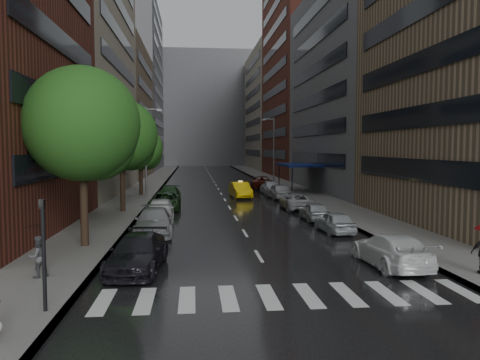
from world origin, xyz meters
name	(u,v)px	position (x,y,z in m)	size (l,w,h in m)	color
ground	(273,280)	(0.00, 0.00, 0.00)	(220.00, 220.00, 0.00)	gray
road	(215,183)	(0.00, 50.00, 0.01)	(14.00, 140.00, 0.01)	black
sidewalk_left	(152,183)	(-9.00, 50.00, 0.07)	(4.00, 140.00, 0.15)	gray
sidewalk_right	(276,182)	(9.00, 50.00, 0.07)	(4.00, 140.00, 0.15)	gray
crosswalk	(289,296)	(0.20, -2.00, 0.01)	(13.15, 2.80, 0.01)	silver
buildings_left	(117,79)	(-15.00, 58.79, 15.99)	(8.00, 108.00, 38.00)	maroon
buildings_right	(306,86)	(15.00, 56.70, 15.03)	(8.05, 109.10, 36.00)	#937A5B
building_far	(204,110)	(0.00, 118.00, 16.00)	(40.00, 14.00, 32.00)	slate
tree_near	(82,124)	(-8.60, 6.60, 6.31)	(5.79, 5.79, 9.22)	#382619
tree_mid	(122,135)	(-8.60, 19.58, 6.09)	(5.58, 5.58, 8.90)	#382619
tree_far	(140,148)	(-8.60, 32.49, 5.07)	(4.66, 4.66, 7.42)	#382619
taxi	(240,190)	(1.71, 29.72, 0.80)	(1.69, 4.84, 1.59)	yellow
parked_cars_left	(160,211)	(-5.40, 14.74, 0.75)	(2.52, 30.31, 1.60)	black
parked_cars_right	(288,197)	(5.40, 23.48, 0.74)	(3.05, 43.94, 1.57)	white
ped_black_umbrella	(38,245)	(-9.04, 0.77, 1.39)	(0.98, 0.98, 2.09)	#4A4B4F
traffic_light	(44,244)	(-7.60, -3.12, 2.23)	(0.18, 0.15, 3.45)	black
street_lamp_left	(147,150)	(-7.72, 30.00, 4.89)	(1.74, 0.22, 9.00)	gray
street_lamp_right	(273,149)	(7.72, 45.00, 4.89)	(1.74, 0.22, 9.00)	gray
awning	(299,165)	(8.98, 35.00, 3.13)	(4.00, 8.00, 3.12)	navy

